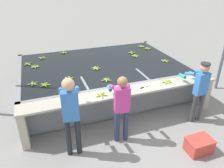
% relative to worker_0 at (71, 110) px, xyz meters
% --- Properties ---
extents(ground_plane, '(80.00, 80.00, 0.00)m').
position_rel_worker_0_xyz_m(ground_plane, '(1.41, 0.38, -1.06)').
color(ground_plane, gray).
rests_on(ground_plane, ground).
extents(wash_tank, '(4.93, 3.40, 0.92)m').
position_rel_worker_0_xyz_m(wash_tank, '(1.41, 2.52, -0.61)').
color(wash_tank, gray).
rests_on(wash_tank, ground).
extents(work_ledge, '(4.93, 0.45, 0.92)m').
position_rel_worker_0_xyz_m(work_ledge, '(1.41, 0.60, -0.40)').
color(work_ledge, '#A8A393').
rests_on(work_ledge, ground).
extents(worker_0, '(0.47, 0.74, 1.75)m').
position_rel_worker_0_xyz_m(worker_0, '(0.00, 0.00, 0.00)').
color(worker_0, '#1E2328').
rests_on(worker_0, ground).
extents(worker_1, '(0.46, 0.73, 1.58)m').
position_rel_worker_0_xyz_m(worker_1, '(1.08, 0.06, -0.12)').
color(worker_1, navy).
rests_on(worker_1, ground).
extents(worker_2, '(0.44, 0.72, 1.58)m').
position_rel_worker_0_xyz_m(worker_2, '(3.14, 0.11, -0.11)').
color(worker_2, '#38383D').
rests_on(worker_2, ground).
extents(banana_bunch_floating_0, '(0.27, 0.28, 0.08)m').
position_rel_worker_0_xyz_m(banana_bunch_floating_0, '(2.67, 2.72, -0.13)').
color(banana_bunch_floating_0, '#8CB738').
rests_on(banana_bunch_floating_0, wash_tank).
extents(banana_bunch_floating_1, '(0.28, 0.27, 0.08)m').
position_rel_worker_0_xyz_m(banana_bunch_floating_1, '(3.34, 3.62, -0.13)').
color(banana_bunch_floating_1, '#8CB738').
rests_on(banana_bunch_floating_1, wash_tank).
extents(banana_bunch_floating_2, '(0.26, 0.26, 0.08)m').
position_rel_worker_0_xyz_m(banana_bunch_floating_2, '(-0.29, 3.58, -0.13)').
color(banana_bunch_floating_2, '#8CB738').
rests_on(banana_bunch_floating_2, wash_tank).
extents(banana_bunch_floating_3, '(0.28, 0.27, 0.08)m').
position_rel_worker_0_xyz_m(banana_bunch_floating_3, '(0.46, 3.88, -0.13)').
color(banana_bunch_floating_3, '#7FAD33').
rests_on(banana_bunch_floating_3, wash_tank).
extents(banana_bunch_floating_4, '(0.26, 0.28, 0.08)m').
position_rel_worker_0_xyz_m(banana_bunch_floating_4, '(-0.54, 2.89, -0.13)').
color(banana_bunch_floating_4, '#9EC642').
rests_on(banana_bunch_floating_4, wash_tank).
extents(banana_bunch_floating_5, '(0.28, 0.26, 0.08)m').
position_rel_worker_0_xyz_m(banana_bunch_floating_5, '(3.35, 1.98, -0.13)').
color(banana_bunch_floating_5, '#8CB738').
rests_on(banana_bunch_floating_5, wash_tank).
extents(banana_bunch_floating_6, '(0.28, 0.28, 0.08)m').
position_rel_worker_0_xyz_m(banana_bunch_floating_6, '(2.69, 3.07, -0.13)').
color(banana_bunch_floating_6, '#93BC3D').
rests_on(banana_bunch_floating_6, wash_tank).
extents(banana_bunch_floating_7, '(0.25, 0.25, 0.08)m').
position_rel_worker_0_xyz_m(banana_bunch_floating_7, '(-0.75, 3.17, -0.13)').
color(banana_bunch_floating_7, '#7FAD33').
rests_on(banana_bunch_floating_7, wash_tank).
extents(banana_bunch_floating_8, '(0.28, 0.27, 0.08)m').
position_rel_worker_0_xyz_m(banana_bunch_floating_8, '(0.24, 1.70, -0.13)').
color(banana_bunch_floating_8, '#8CB738').
rests_on(banana_bunch_floating_8, wash_tank).
extents(banana_bunch_floating_9, '(0.28, 0.27, 0.08)m').
position_rel_worker_0_xyz_m(banana_bunch_floating_9, '(-0.37, 1.54, -0.13)').
color(banana_bunch_floating_9, '#8CB738').
rests_on(banana_bunch_floating_9, wash_tank).
extents(banana_bunch_floating_10, '(0.27, 0.28, 0.08)m').
position_rel_worker_0_xyz_m(banana_bunch_floating_10, '(-0.65, 1.70, -0.13)').
color(banana_bunch_floating_10, '#75A333').
rests_on(banana_bunch_floating_10, wash_tank).
extents(banana_bunch_floating_11, '(0.26, 0.28, 0.08)m').
position_rel_worker_0_xyz_m(banana_bunch_floating_11, '(1.16, 1.29, -0.13)').
color(banana_bunch_floating_11, '#7FAD33').
rests_on(banana_bunch_floating_11, wash_tank).
extents(banana_bunch_floating_12, '(0.27, 0.28, 0.08)m').
position_rel_worker_0_xyz_m(banana_bunch_floating_12, '(3.44, 3.30, -0.13)').
color(banana_bunch_floating_12, '#75A333').
rests_on(banana_bunch_floating_12, wash_tank).
extents(banana_bunch_floating_13, '(0.27, 0.28, 0.08)m').
position_rel_worker_0_xyz_m(banana_bunch_floating_13, '(1.12, 2.14, -0.13)').
color(banana_bunch_floating_13, '#93BC3D').
rests_on(banana_bunch_floating_13, wash_tank).
extents(banana_bunch_ledge_0, '(0.27, 0.28, 0.08)m').
position_rel_worker_0_xyz_m(banana_bunch_ledge_0, '(3.51, 0.54, -0.13)').
color(banana_bunch_ledge_0, '#7FAD33').
rests_on(banana_bunch_ledge_0, work_ledge).
extents(banana_bunch_ledge_1, '(0.28, 0.27, 0.08)m').
position_rel_worker_0_xyz_m(banana_bunch_ledge_1, '(0.79, 0.57, -0.13)').
color(banana_bunch_ledge_1, '#8CB738').
rests_on(banana_bunch_ledge_1, work_ledge).
extents(banana_bunch_ledge_2, '(0.28, 0.28, 0.08)m').
position_rel_worker_0_xyz_m(banana_bunch_ledge_2, '(2.56, 0.66, -0.13)').
color(banana_bunch_ledge_2, '#8CB738').
rests_on(banana_bunch_ledge_2, work_ledge).
extents(knife_0, '(0.34, 0.13, 0.02)m').
position_rel_worker_0_xyz_m(knife_0, '(1.90, 0.61, -0.14)').
color(knife_0, silver).
rests_on(knife_0, work_ledge).
extents(crate, '(0.55, 0.39, 0.32)m').
position_rel_worker_0_xyz_m(crate, '(2.48, -0.87, -0.90)').
color(crate, '#B73D33').
rests_on(crate, ground).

